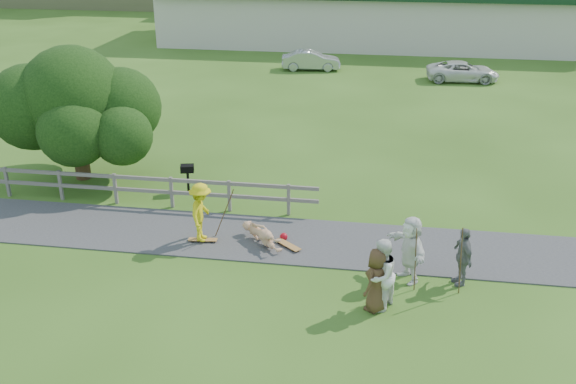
% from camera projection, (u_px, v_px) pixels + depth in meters
% --- Properties ---
extents(ground, '(260.00, 260.00, 0.00)m').
position_uv_depth(ground, '(203.00, 259.00, 18.58)').
color(ground, '#325418').
rests_on(ground, ground).
extents(path, '(34.00, 3.00, 0.04)m').
position_uv_depth(path, '(216.00, 235.00, 19.93)').
color(path, '#323235').
rests_on(path, ground).
extents(fence, '(15.05, 0.10, 1.10)m').
position_uv_depth(fence, '(98.00, 183.00, 21.93)').
color(fence, '#66625A').
rests_on(fence, ground).
extents(strip_mall, '(32.50, 10.75, 5.10)m').
position_uv_depth(strip_mall, '(378.00, 8.00, 48.63)').
color(strip_mall, beige).
rests_on(strip_mall, ground).
extents(skater_rider, '(0.71, 1.20, 1.83)m').
position_uv_depth(skater_rider, '(201.00, 215.00, 19.15)').
color(skater_rider, '#D4C613').
rests_on(skater_rider, ground).
extents(skater_fallen, '(1.57, 1.53, 0.64)m').
position_uv_depth(skater_fallen, '(262.00, 235.00, 19.28)').
color(skater_fallen, tan).
rests_on(skater_fallen, ground).
extents(spectator_a, '(1.04, 1.15, 1.93)m').
position_uv_depth(spectator_a, '(381.00, 275.00, 15.90)').
color(spectator_a, white).
rests_on(spectator_a, ground).
extents(spectator_b, '(0.69, 1.05, 1.66)m').
position_uv_depth(spectator_b, '(462.00, 256.00, 17.04)').
color(spectator_b, slate).
rests_on(spectator_b, ground).
extents(spectator_c, '(0.86, 0.98, 1.70)m').
position_uv_depth(spectator_c, '(377.00, 280.00, 15.90)').
color(spectator_c, '#503720').
rests_on(spectator_c, ground).
extents(spectator_d, '(1.34, 1.80, 1.89)m').
position_uv_depth(spectator_d, '(410.00, 249.00, 17.18)').
color(spectator_d, white).
rests_on(spectator_d, ground).
extents(car_silver, '(3.82, 1.74, 1.22)m').
position_uv_depth(car_silver, '(311.00, 60.00, 40.64)').
color(car_silver, '#A9ACB1').
rests_on(car_silver, ground).
extents(car_white, '(4.30, 2.18, 1.17)m').
position_uv_depth(car_white, '(463.00, 71.00, 37.92)').
color(car_white, silver).
rests_on(car_white, ground).
extents(tree, '(5.93, 5.93, 4.19)m').
position_uv_depth(tree, '(77.00, 125.00, 23.42)').
color(tree, black).
rests_on(tree, ground).
extents(bbq, '(0.54, 0.46, 1.02)m').
position_uv_depth(bbq, '(188.00, 178.00, 22.87)').
color(bbq, black).
rests_on(bbq, ground).
extents(longboard_rider, '(0.90, 0.31, 0.10)m').
position_uv_depth(longboard_rider, '(203.00, 241.00, 19.50)').
color(longboard_rider, '#996632').
rests_on(longboard_rider, ground).
extents(longboard_fallen, '(0.89, 0.80, 0.11)m').
position_uv_depth(longboard_fallen, '(288.00, 246.00, 19.18)').
color(longboard_fallen, '#996632').
rests_on(longboard_fallen, ground).
extents(helmet, '(0.24, 0.24, 0.24)m').
position_uv_depth(helmet, '(284.00, 237.00, 19.59)').
color(helmet, '#A80B18').
rests_on(helmet, ground).
extents(pole_rider, '(0.03, 0.03, 1.78)m').
position_uv_depth(pole_rider, '(224.00, 212.00, 19.44)').
color(pole_rider, '#523720').
rests_on(pole_rider, ground).
extents(pole_spec_left, '(0.03, 0.03, 1.83)m').
position_uv_depth(pole_spec_left, '(415.00, 260.00, 16.71)').
color(pole_spec_left, '#523720').
rests_on(pole_spec_left, ground).
extents(pole_spec_right, '(0.03, 0.03, 1.93)m').
position_uv_depth(pole_spec_right, '(461.00, 261.00, 16.54)').
color(pole_spec_right, '#523720').
rests_on(pole_spec_right, ground).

